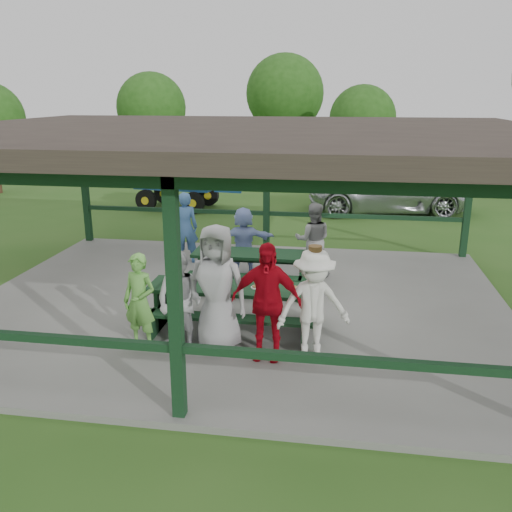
% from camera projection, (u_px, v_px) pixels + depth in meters
% --- Properties ---
extents(ground, '(90.00, 90.00, 0.00)m').
position_uv_depth(ground, '(238.00, 307.00, 10.27)').
color(ground, '#2D581B').
rests_on(ground, ground).
extents(concrete_slab, '(10.00, 8.00, 0.10)m').
position_uv_depth(concrete_slab, '(238.00, 304.00, 10.26)').
color(concrete_slab, slate).
rests_on(concrete_slab, ground).
extents(pavilion_structure, '(10.60, 8.60, 3.24)m').
position_uv_depth(pavilion_structure, '(237.00, 137.00, 9.36)').
color(pavilion_structure, black).
rests_on(pavilion_structure, concrete_slab).
extents(picnic_table_near, '(2.79, 1.39, 0.75)m').
position_uv_depth(picnic_table_near, '(233.00, 302.00, 8.95)').
color(picnic_table_near, black).
rests_on(picnic_table_near, concrete_slab).
extents(picnic_table_far, '(2.36, 1.39, 0.75)m').
position_uv_depth(picnic_table_far, '(252.00, 266.00, 10.85)').
color(picnic_table_far, black).
rests_on(picnic_table_far, concrete_slab).
extents(table_setting, '(2.20, 0.45, 0.10)m').
position_uv_depth(table_setting, '(224.00, 283.00, 8.91)').
color(table_setting, white).
rests_on(table_setting, picnic_table_near).
extents(contestant_green, '(0.62, 0.48, 1.50)m').
position_uv_depth(contestant_green, '(140.00, 302.00, 8.21)').
color(contestant_green, '#5FA742').
rests_on(contestant_green, concrete_slab).
extents(contestant_grey_left, '(0.90, 0.79, 1.57)m').
position_uv_depth(contestant_grey_left, '(179.00, 302.00, 8.11)').
color(contestant_grey_left, '#9A9A9C').
rests_on(contestant_grey_left, concrete_slab).
extents(contestant_grey_mid, '(1.02, 0.72, 1.96)m').
position_uv_depth(contestant_grey_mid, '(217.00, 289.00, 8.10)').
color(contestant_grey_mid, '#969699').
rests_on(contestant_grey_mid, concrete_slab).
extents(contestant_red, '(1.06, 0.49, 1.77)m').
position_uv_depth(contestant_red, '(266.00, 301.00, 7.87)').
color(contestant_red, '#AC0714').
rests_on(contestant_red, concrete_slab).
extents(contestant_white_fedora, '(1.23, 0.94, 1.74)m').
position_uv_depth(contestant_white_fedora, '(313.00, 305.00, 7.82)').
color(contestant_white_fedora, silver).
rests_on(contestant_white_fedora, concrete_slab).
extents(spectator_lblue, '(1.43, 0.75, 1.47)m').
position_uv_depth(spectator_lblue, '(244.00, 240.00, 11.71)').
color(spectator_lblue, '#8FA4DD').
rests_on(spectator_lblue, concrete_slab).
extents(spectator_blue, '(0.71, 0.59, 1.65)m').
position_uv_depth(spectator_blue, '(185.00, 228.00, 12.42)').
color(spectator_blue, '#3C659D').
rests_on(spectator_blue, concrete_slab).
extents(spectator_grey, '(0.81, 0.65, 1.59)m').
position_uv_depth(spectator_grey, '(313.00, 240.00, 11.51)').
color(spectator_grey, gray).
rests_on(spectator_grey, concrete_slab).
extents(pickup_truck, '(5.72, 3.31, 1.50)m').
position_uv_depth(pickup_truck, '(388.00, 190.00, 18.35)').
color(pickup_truck, silver).
rests_on(pickup_truck, ground).
extents(farm_trailer, '(3.77, 1.90, 1.31)m').
position_uv_depth(farm_trailer, '(178.00, 190.00, 18.95)').
color(farm_trailer, navy).
rests_on(farm_trailer, ground).
extents(tree_far_left, '(3.10, 3.10, 4.84)m').
position_uv_depth(tree_far_left, '(151.00, 108.00, 24.38)').
color(tree_far_left, '#352115').
rests_on(tree_far_left, ground).
extents(tree_left, '(3.66, 3.66, 5.72)m').
position_uv_depth(tree_left, '(285.00, 94.00, 25.52)').
color(tree_left, '#352115').
rests_on(tree_left, ground).
extents(tree_mid, '(2.73, 2.73, 4.26)m').
position_uv_depth(tree_mid, '(362.00, 119.00, 22.37)').
color(tree_mid, '#352115').
rests_on(tree_mid, ground).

